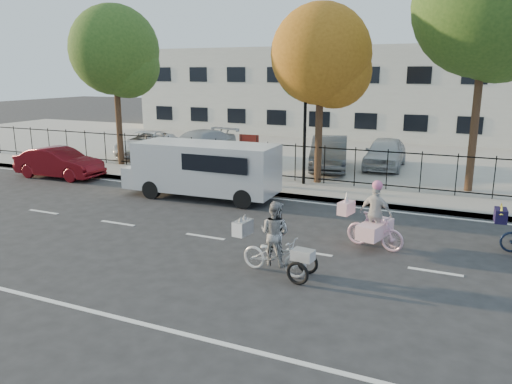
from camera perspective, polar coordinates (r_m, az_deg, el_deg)
The scene contains 21 objects.
ground at distance 13.82m, azimuth -5.84°, elevation -5.11°, with size 120.00×120.00×0.00m, color #333334.
road_markings at distance 13.82m, azimuth -5.84°, elevation -5.09°, with size 60.00×9.52×0.01m, color silver, non-canonical shape.
curb at distance 18.16m, azimuth 2.15°, elevation -0.23°, with size 60.00×0.10×0.15m, color #A8A399.
sidewalk at distance 19.11m, azimuth 3.34°, elevation 0.46°, with size 60.00×2.20×0.15m, color #A8A399.
parking_lot at distance 27.45m, azimuth 10.06°, elevation 4.31°, with size 60.00×15.60×0.15m, color #A8A399.
iron_fence at distance 19.95m, azimuth 4.51°, elevation 3.42°, with size 58.00×0.06×1.50m, color black, non-canonical shape.
building at distance 36.91m, azimuth 14.23°, elevation 11.02°, with size 34.00×10.00×6.00m, color silver.
lamppost at distance 19.14m, azimuth 5.65°, elevation 9.64°, with size 0.36×0.36×4.33m.
street_sign at distance 20.20m, azimuth -0.80°, elevation 5.08°, with size 0.85×0.06×1.80m.
zebra_trike at distance 11.17m, azimuth 2.17°, elevation -6.15°, with size 1.96×0.83×1.67m.
unicorn_bike at distance 13.06m, azimuth 13.35°, elevation -3.49°, with size 1.81×1.29×1.78m.
white_van at distance 17.81m, azimuth -5.99°, elevation 2.76°, with size 5.60×2.10×1.96m.
red_sedan at distance 22.79m, azimuth -21.57°, elevation 3.12°, with size 1.36×3.89×1.28m, color #570A10.
pedestrian at distance 20.52m, azimuth -8.98°, elevation 3.87°, with size 0.62×0.41×1.70m, color black.
lot_car_a at distance 24.99m, azimuth -6.72°, elevation 5.34°, with size 1.98×4.87×1.41m, color #A6AAAD.
lot_car_b at distance 26.60m, azimuth -12.51°, elevation 5.42°, with size 2.06×4.47×1.24m, color silver.
lot_car_c at distance 22.51m, azimuth 8.36°, elevation 4.41°, with size 1.53×4.38×1.44m, color #4F5357.
lot_car_d at distance 23.36m, azimuth 14.55°, elevation 4.37°, with size 1.62×4.03×1.37m, color #B5BABE.
tree_west at distance 24.11m, azimuth -15.51°, elevation 14.90°, with size 4.02×4.02×7.36m.
tree_mid at distance 19.47m, azimuth 7.89°, elevation 14.77°, with size 3.78×3.78×6.93m.
tree_east at distance 19.64m, azimuth 25.26°, elevation 18.24°, with size 5.00×5.00×9.16m.
Camera 1 is at (6.64, -11.28, 4.42)m, focal length 35.00 mm.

